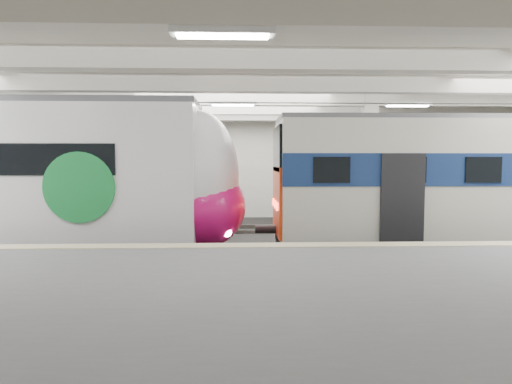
{
  "coord_description": "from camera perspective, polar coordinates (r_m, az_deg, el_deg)",
  "views": [
    {
      "loc": [
        0.28,
        -12.68,
        2.98
      ],
      "look_at": [
        0.75,
        1.0,
        2.0
      ],
      "focal_mm": 30.0,
      "sensor_mm": 36.0,
      "label": 1
    }
  ],
  "objects": [
    {
      "name": "station_hall",
      "position": [
        10.95,
        -3.41,
        5.47
      ],
      "size": [
        36.0,
        24.0,
        5.75
      ],
      "color": "black",
      "rests_on": "ground"
    },
    {
      "name": "modern_emu",
      "position": [
        14.33,
        -29.53,
        0.91
      ],
      "size": [
        14.77,
        3.05,
        4.72
      ],
      "color": "white",
      "rests_on": "ground"
    },
    {
      "name": "older_rer",
      "position": [
        14.75,
        28.55,
        0.79
      ],
      "size": [
        12.98,
        2.87,
        4.3
      ],
      "color": "beige",
      "rests_on": "ground"
    },
    {
      "name": "far_train",
      "position": [
        19.66,
        -24.2,
        1.43
      ],
      "size": [
        13.2,
        2.88,
        4.23
      ],
      "rotation": [
        0.0,
        0.0,
        -0.02
      ],
      "color": "white",
      "rests_on": "ground"
    }
  ]
}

